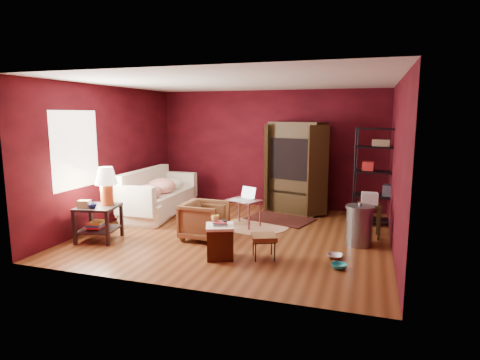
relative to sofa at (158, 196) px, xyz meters
The scene contains 18 objects.
room 2.47m from the sofa, 21.96° to the right, with size 5.54×5.04×2.84m.
sofa is the anchor object (origin of this frame).
armchair 2.13m from the sofa, 37.73° to the right, with size 0.73×0.69×0.75m, color black.
pet_bowl_steel 4.33m from the sofa, 21.57° to the right, with size 0.25×0.06×0.25m, color silver.
pet_bowl_turquoise 4.59m from the sofa, 26.08° to the right, with size 0.23×0.07×0.23m, color teal.
vase 2.16m from the sofa, 91.24° to the right, with size 0.14×0.15×0.14m, color #0C163F.
mug 3.08m from the sofa, 43.78° to the right, with size 0.12×0.10×0.12m, color #FFED7C.
side_table 1.92m from the sofa, 90.88° to the right, with size 0.78×0.78×1.31m.
sofa_cushions 0.05m from the sofa, 102.82° to the right, with size 0.95×2.25×0.93m.
hamper 3.13m from the sofa, 42.81° to the right, with size 0.56×0.56×0.60m.
footstool 3.53m from the sofa, 33.26° to the right, with size 0.48×0.48×0.38m.
rug_round 2.39m from the sofa, ahead, with size 1.34×1.34×0.01m.
rug_oriental 2.76m from the sofa, ahead, with size 1.53×1.24×0.01m.
laptop_desk 2.13m from the sofa, ahead, with size 0.75×0.66×0.78m.
tv_armoire 3.20m from the sofa, 23.54° to the left, with size 1.56×1.13×2.06m.
wire_shelving 4.76m from the sofa, ahead, with size 0.99×0.50×1.97m.
small_stand 4.51m from the sofa, ahead, with size 0.44×0.44×0.82m.
trash_can 4.42m from the sofa, 10.57° to the right, with size 0.50×0.50×0.75m.
Camera 1 is at (2.32, -6.93, 2.23)m, focal length 30.00 mm.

